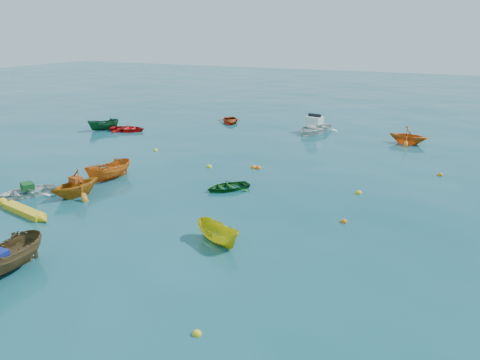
% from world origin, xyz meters
% --- Properties ---
extents(ground, '(160.00, 160.00, 0.00)m').
position_xyz_m(ground, '(0.00, 0.00, 0.00)').
color(ground, '#0A434D').
rests_on(ground, ground).
extents(dinghy_white_near, '(3.16, 3.49, 0.59)m').
position_xyz_m(dinghy_white_near, '(-9.68, -0.91, 0.00)').
color(dinghy_white_near, silver).
rests_on(dinghy_white_near, ground).
extents(sampan_brown_mid, '(1.47, 3.50, 1.33)m').
position_xyz_m(sampan_brown_mid, '(-3.67, -7.31, 0.00)').
color(sampan_brown_mid, brown).
rests_on(sampan_brown_mid, ground).
extents(dinghy_orange_w, '(2.96, 3.26, 1.49)m').
position_xyz_m(dinghy_orange_w, '(-7.24, 0.14, 0.00)').
color(dinghy_orange_w, '#C16C12').
rests_on(dinghy_orange_w, ground).
extents(sampan_yellow_mid, '(2.63, 1.96, 0.96)m').
position_xyz_m(sampan_yellow_mid, '(2.13, -1.80, 0.00)').
color(sampan_yellow_mid, gold).
rests_on(sampan_yellow_mid, ground).
extents(dinghy_green_e, '(2.90, 2.98, 0.51)m').
position_xyz_m(dinghy_green_e, '(-0.44, 4.34, 0.00)').
color(dinghy_green_e, '#135316').
rests_on(dinghy_green_e, ground).
extents(dinghy_red_nw, '(3.43, 2.81, 0.62)m').
position_xyz_m(dinghy_red_nw, '(-14.76, 14.32, 0.00)').
color(dinghy_red_nw, red).
rests_on(dinghy_red_nw, ground).
extents(sampan_orange_n, '(1.82, 3.25, 1.19)m').
position_xyz_m(sampan_orange_n, '(-7.43, 3.01, 0.00)').
color(sampan_orange_n, '#CB6113').
rests_on(sampan_orange_n, ground).
extents(dinghy_red_far, '(3.32, 3.62, 0.61)m').
position_xyz_m(dinghy_red_far, '(-8.42, 21.28, 0.00)').
color(dinghy_red_far, '#9F310D').
rests_on(dinghy_red_far, ground).
extents(dinghy_orange_far, '(3.16, 2.84, 1.48)m').
position_xyz_m(dinghy_orange_far, '(7.41, 19.46, 0.00)').
color(dinghy_orange_far, orange).
rests_on(dinghy_orange_far, ground).
extents(sampan_green_far, '(2.29, 2.81, 1.04)m').
position_xyz_m(sampan_green_far, '(-16.90, 13.86, 0.00)').
color(sampan_green_far, '#10451F').
rests_on(sampan_green_far, ground).
extents(kayak_yellow, '(3.72, 1.32, 0.37)m').
position_xyz_m(kayak_yellow, '(-7.73, -2.81, 0.00)').
color(kayak_yellow, yellow).
rests_on(kayak_yellow, ground).
extents(motorboat_white, '(3.85, 4.77, 1.48)m').
position_xyz_m(motorboat_white, '(-0.19, 20.45, 0.00)').
color(motorboat_white, white).
rests_on(motorboat_white, ground).
extents(tarp_green_a, '(0.91, 0.84, 0.36)m').
position_xyz_m(tarp_green_a, '(-9.63, -0.82, 0.48)').
color(tarp_green_a, '#134D1C').
rests_on(tarp_green_a, dinghy_white_near).
extents(tarp_orange_a, '(0.69, 0.57, 0.29)m').
position_xyz_m(tarp_orange_a, '(-7.23, 0.19, 0.89)').
color(tarp_orange_a, '#AF4012').
rests_on(tarp_orange_a, dinghy_orange_w).
extents(buoy_ye_a, '(0.29, 0.29, 0.29)m').
position_xyz_m(buoy_ye_a, '(4.29, -7.43, 0.00)').
color(buoy_ye_a, gold).
rests_on(buoy_ye_a, ground).
extents(buoy_or_b, '(0.33, 0.33, 0.33)m').
position_xyz_m(buoy_or_b, '(6.34, 2.46, 0.00)').
color(buoy_or_b, orange).
rests_on(buoy_or_b, ground).
extents(buoy_ye_b, '(0.30, 0.30, 0.30)m').
position_xyz_m(buoy_ye_b, '(-8.83, 9.75, 0.00)').
color(buoy_ye_b, yellow).
rests_on(buoy_ye_b, ground).
extents(buoy_or_c, '(0.38, 0.38, 0.38)m').
position_xyz_m(buoy_or_c, '(-0.43, 8.70, 0.00)').
color(buoy_or_c, orange).
rests_on(buoy_or_c, ground).
extents(buoy_ye_c, '(0.35, 0.35, 0.35)m').
position_xyz_m(buoy_ye_c, '(6.21, 6.65, 0.00)').
color(buoy_ye_c, yellow).
rests_on(buoy_ye_c, ground).
extents(buoy_or_d, '(0.35, 0.35, 0.35)m').
position_xyz_m(buoy_or_d, '(10.03, 11.87, 0.00)').
color(buoy_or_d, orange).
rests_on(buoy_or_d, ground).
extents(buoy_ye_d, '(0.34, 0.34, 0.34)m').
position_xyz_m(buoy_ye_d, '(-3.35, 7.68, 0.00)').
color(buoy_ye_d, yellow).
rests_on(buoy_ye_d, ground).
extents(buoy_or_e, '(0.36, 0.36, 0.36)m').
position_xyz_m(buoy_or_e, '(-0.73, 8.68, 0.00)').
color(buoy_or_e, orange).
rests_on(buoy_or_e, ground).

